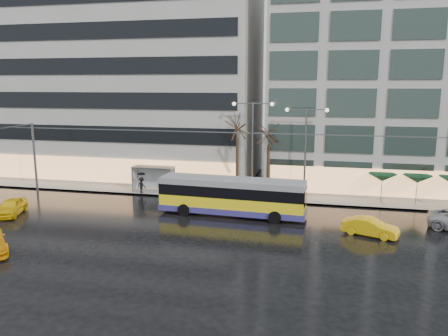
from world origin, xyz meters
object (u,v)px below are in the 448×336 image
(trolleybus, at_px, (232,197))
(bus_shelter, at_px, (151,173))
(taxi_a, at_px, (11,207))
(street_lamp_near, at_px, (252,136))

(trolleybus, bearing_deg, bus_shelter, 147.29)
(bus_shelter, xyz_separation_m, taxi_a, (-8.49, -10.10, -1.26))
(taxi_a, bearing_deg, trolleybus, -5.62)
(trolleybus, height_order, bus_shelter, trolleybus)
(trolleybus, relative_size, taxi_a, 3.00)
(bus_shelter, xyz_separation_m, street_lamp_near, (10.38, 0.11, 4.03))
(trolleybus, bearing_deg, taxi_a, -167.93)
(trolleybus, xyz_separation_m, street_lamp_near, (0.71, 6.33, 4.46))
(street_lamp_near, bearing_deg, taxi_a, -151.59)
(trolleybus, distance_m, street_lamp_near, 7.77)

